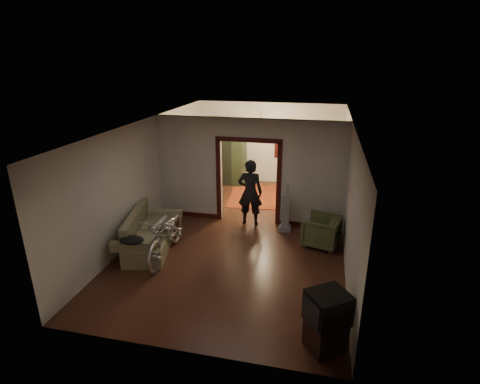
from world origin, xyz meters
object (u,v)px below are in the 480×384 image
(armchair, at_px, (321,231))
(locker, at_px, (230,156))
(sofa, at_px, (150,231))
(person, at_px, (250,192))
(desk, at_px, (300,177))
(bicycle, at_px, (166,234))

(armchair, relative_size, locker, 0.40)
(sofa, distance_m, person, 2.77)
(armchair, xyz_separation_m, desk, (-0.79, 3.94, 0.04))
(sofa, xyz_separation_m, locker, (0.65, 5.07, 0.56))
(armchair, xyz_separation_m, person, (-1.89, 0.83, 0.52))
(sofa, xyz_separation_m, person, (1.99, 1.88, 0.45))
(bicycle, bearing_deg, desk, 60.36)
(armchair, distance_m, desk, 4.02)
(bicycle, relative_size, armchair, 2.53)
(bicycle, xyz_separation_m, desk, (2.57, 5.23, -0.12))
(sofa, height_order, locker, locker)
(bicycle, height_order, person, person)
(locker, bearing_deg, armchair, -43.87)
(sofa, relative_size, armchair, 2.38)
(bicycle, xyz_separation_m, armchair, (3.36, 1.29, -0.17))
(locker, bearing_deg, desk, 5.60)
(sofa, bearing_deg, desk, 45.39)
(bicycle, relative_size, person, 1.15)
(sofa, relative_size, locker, 0.96)
(bicycle, bearing_deg, sofa, 152.16)
(armchair, bearing_deg, person, -98.86)
(bicycle, height_order, armchair, bicycle)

